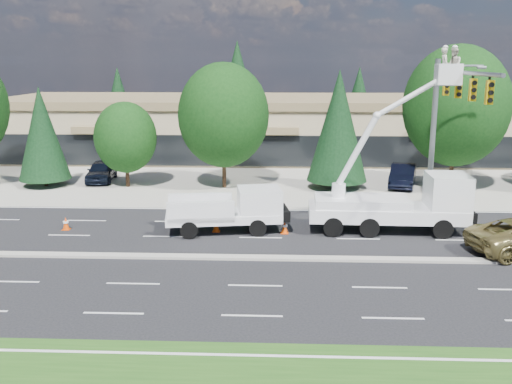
{
  "coord_description": "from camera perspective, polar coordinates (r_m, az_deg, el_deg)",
  "views": [
    {
      "loc": [
        0.93,
        -24.79,
        8.9
      ],
      "look_at": [
        -0.24,
        3.28,
        2.4
      ],
      "focal_mm": 40.0,
      "sensor_mm": 36.0,
      "label": 1
    }
  ],
  "objects": [
    {
      "name": "tree_front_e",
      "position": [
        40.25,
        8.23,
        6.58
      ],
      "size": [
        4.23,
        4.23,
        8.34
      ],
      "color": "#332114",
      "rests_on": "ground"
    },
    {
      "name": "concrete_apron",
      "position": [
        45.68,
        1.17,
        1.8
      ],
      "size": [
        140.0,
        22.0,
        0.01
      ],
      "primitive_type": "cube",
      "color": "#9C9A8E",
      "rests_on": "ground"
    },
    {
      "name": "traffic_cone_a",
      "position": [
        32.36,
        -18.48,
        -3.0
      ],
      "size": [
        0.4,
        0.4,
        0.7
      ],
      "color": "#DA4306",
      "rests_on": "ground"
    },
    {
      "name": "traffic_cone_b",
      "position": [
        30.41,
        -4.01,
        -3.36
      ],
      "size": [
        0.4,
        0.4,
        0.7
      ],
      "color": "#DA4306",
      "rests_on": "ground"
    },
    {
      "name": "tree_front_b",
      "position": [
        43.54,
        -20.62,
        5.52
      ],
      "size": [
        3.63,
        3.63,
        7.15
      ],
      "color": "#332114",
      "rests_on": "ground"
    },
    {
      "name": "tree_front_d",
      "position": [
        40.16,
        -3.27,
        7.67
      ],
      "size": [
        6.36,
        6.36,
        8.83
      ],
      "color": "#332114",
      "rests_on": "ground"
    },
    {
      "name": "traffic_cone_c",
      "position": [
        30.09,
        2.87,
        -3.52
      ],
      "size": [
        0.4,
        0.4,
        0.7
      ],
      "color": "#DA4306",
      "rests_on": "ground"
    },
    {
      "name": "tree_back_a",
      "position": [
        69.57,
        -13.58,
        8.95
      ],
      "size": [
        4.14,
        4.14,
        8.16
      ],
      "color": "#332114",
      "rests_on": "ground"
    },
    {
      "name": "ground",
      "position": [
        26.36,
        0.22,
        -6.71
      ],
      "size": [
        140.0,
        140.0,
        0.0
      ],
      "primitive_type": "plane",
      "color": "black",
      "rests_on": "ground"
    },
    {
      "name": "tree_back_d",
      "position": [
        70.13,
        20.15,
        9.42
      ],
      "size": [
        5.14,
        5.14,
        10.13
      ],
      "color": "#332114",
      "rests_on": "ground"
    },
    {
      "name": "tree_back_c",
      "position": [
        67.56,
        10.22,
        9.03
      ],
      "size": [
        4.18,
        4.18,
        8.25
      ],
      "color": "#332114",
      "rests_on": "ground"
    },
    {
      "name": "utility_pickup",
      "position": [
        30.23,
        -2.42,
        -2.23
      ],
      "size": [
        6.31,
        3.12,
        2.32
      ],
      "rotation": [
        0.0,
        0.0,
        0.15
      ],
      "color": "white",
      "rests_on": "ground"
    },
    {
      "name": "strip_mall",
      "position": [
        55.11,
        1.41,
        6.7
      ],
      "size": [
        50.4,
        15.4,
        5.5
      ],
      "color": "tan",
      "rests_on": "ground"
    },
    {
      "name": "parked_car_west",
      "position": [
        44.48,
        -15.21,
        2.05
      ],
      "size": [
        2.33,
        4.74,
        1.56
      ],
      "primitive_type": "imported",
      "rotation": [
        0.0,
        0.0,
        0.11
      ],
      "color": "black",
      "rests_on": "ground"
    },
    {
      "name": "signal_mast",
      "position": [
        33.24,
        18.42,
        7.46
      ],
      "size": [
        2.76,
        10.16,
        9.0
      ],
      "color": "gray",
      "rests_on": "ground"
    },
    {
      "name": "road_median",
      "position": [
        26.34,
        0.22,
        -6.59
      ],
      "size": [
        120.0,
        0.55,
        0.12
      ],
      "primitive_type": "cube",
      "color": "#9C9A8E",
      "rests_on": "ground"
    },
    {
      "name": "tree_back_b",
      "position": [
        67.04,
        -1.87,
        10.54
      ],
      "size": [
        5.67,
        5.67,
        11.17
      ],
      "color": "#332114",
      "rests_on": "ground"
    },
    {
      "name": "tree_front_c",
      "position": [
        41.61,
        -12.92,
        5.34
      ],
      "size": [
        4.4,
        4.4,
        6.11
      ],
      "color": "#332114",
      "rests_on": "ground"
    },
    {
      "name": "bucket_truck",
      "position": [
        30.9,
        14.58,
        -0.16
      ],
      "size": [
        8.44,
        2.85,
        9.64
      ],
      "rotation": [
        0.0,
        0.0,
        -0.03
      ],
      "color": "white",
      "rests_on": "ground"
    },
    {
      "name": "parked_car_east",
      "position": [
        42.54,
        14.46,
        1.63
      ],
      "size": [
        2.9,
        5.11,
        1.59
      ],
      "primitive_type": "imported",
      "rotation": [
        0.0,
        0.0,
        -0.27
      ],
      "color": "black",
      "rests_on": "ground"
    },
    {
      "name": "tree_front_f",
      "position": [
        41.7,
        19.4,
        8.12
      ],
      "size": [
        7.22,
        7.22,
        10.02
      ],
      "color": "#332114",
      "rests_on": "ground"
    }
  ]
}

